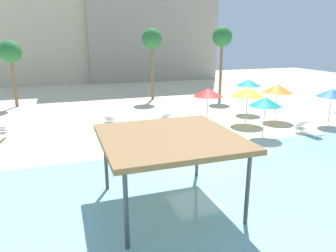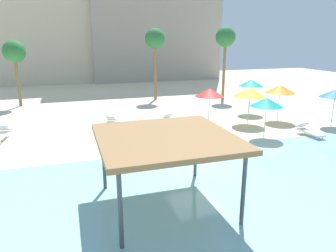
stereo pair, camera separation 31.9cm
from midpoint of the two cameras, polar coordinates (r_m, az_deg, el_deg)
ground_plane at (r=15.81m, az=4.63°, el=-6.14°), size 80.00×80.00×0.00m
lagoon_water at (r=11.68m, az=15.30°, el=-14.96°), size 44.00×13.50×0.04m
shade_pavilion at (r=10.75m, az=-0.61°, el=-2.50°), size 4.60×4.60×2.67m
beach_umbrella_yellow_0 at (r=22.54m, az=13.92°, el=6.05°), size 2.23×2.23×2.58m
beach_umbrella_orange_1 at (r=24.16m, az=18.98°, el=6.47°), size 2.15×2.15×2.65m
beach_umbrella_teal_2 at (r=25.93m, az=14.14°, el=7.67°), size 1.94×1.94×2.73m
beach_umbrella_blue_3 at (r=24.13m, az=27.42°, el=5.39°), size 2.03×2.03×2.56m
beach_umbrella_red_4 at (r=22.14m, az=6.88°, el=6.12°), size 2.05×2.05×2.51m
beach_umbrella_teal_5 at (r=19.64m, az=16.87°, el=4.27°), size 1.94×1.94×2.47m
lounge_chair_0 at (r=21.70m, az=-0.15°, el=0.92°), size 0.82×1.95×0.74m
lounge_chair_1 at (r=21.39m, az=23.61°, el=-0.65°), size 0.68×1.92×0.74m
lounge_chair_4 at (r=21.36m, az=-11.49°, el=0.36°), size 1.38×1.97×0.74m
palm_tree_0 at (r=31.49m, az=9.55°, el=15.37°), size 1.90×1.90×6.95m
palm_tree_1 at (r=30.79m, az=-3.25°, el=15.31°), size 1.90×1.90×6.80m
palm_tree_2 at (r=30.46m, az=-27.08°, el=11.76°), size 1.90×1.90×5.74m
hotel_block_0 at (r=47.91m, az=-21.59°, el=17.91°), size 17.38×9.50×17.17m
hotel_block_1 at (r=48.58m, az=-3.96°, el=21.09°), size 18.18×9.02×20.92m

